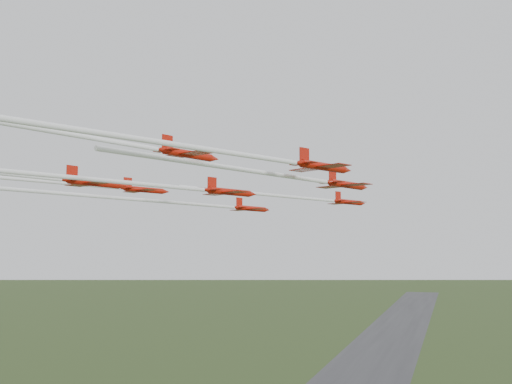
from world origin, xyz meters
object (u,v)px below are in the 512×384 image
(jet_row2_left, at_px, (194,204))
(jet_row3_right, at_px, (242,154))
(jet_lead, at_px, (313,199))
(jet_row3_left, at_px, (87,185))
(jet_row2_right, at_px, (302,178))
(jet_row3_mid, at_px, (140,184))
(jet_row4_left, at_px, (21,175))
(jet_row4_right, at_px, (130,144))

(jet_row2_left, distance_m, jet_row3_right, 31.34)
(jet_lead, distance_m, jet_row3_left, 41.75)
(jet_row2_right, height_order, jet_row3_mid, jet_row2_right)
(jet_lead, xyz_separation_m, jet_row3_right, (0.99, -42.11, 1.76))
(jet_row2_right, height_order, jet_row4_left, jet_row2_right)
(jet_row3_right, relative_size, jet_row4_right, 1.37)
(jet_row4_right, bearing_deg, jet_row3_left, 153.81)
(jet_lead, xyz_separation_m, jet_row2_left, (-17.14, -16.80, -1.84))
(jet_row2_left, distance_m, jet_row4_right, 34.99)
(jet_row2_right, distance_m, jet_row3_mid, 23.38)
(jet_lead, relative_size, jet_row4_left, 0.84)
(jet_lead, height_order, jet_row4_right, jet_row4_right)
(jet_row3_right, bearing_deg, jet_row3_mid, -171.81)
(jet_row3_mid, distance_m, jet_row4_left, 16.50)
(jet_row2_right, relative_size, jet_row3_right, 0.89)
(jet_row3_left, distance_m, jet_row3_mid, 24.55)
(jet_lead, relative_size, jet_row3_left, 0.92)
(jet_lead, bearing_deg, jet_row3_left, -121.95)
(jet_row3_left, relative_size, jet_row3_right, 0.86)
(jet_lead, distance_m, jet_row4_right, 51.54)
(jet_row2_left, relative_size, jet_row4_right, 1.34)
(jet_lead, height_order, jet_row4_left, jet_row4_left)
(jet_row4_right, bearing_deg, jet_lead, 101.45)
(jet_row3_mid, distance_m, jet_row4_right, 17.03)
(jet_row2_left, bearing_deg, jet_lead, 67.34)
(jet_lead, bearing_deg, jet_row4_right, -72.15)
(jet_row3_mid, height_order, jet_row4_left, jet_row4_left)
(jet_row2_right, height_order, jet_row3_right, jet_row3_right)
(jet_row3_mid, bearing_deg, jet_row2_left, 118.56)
(jet_row3_mid, distance_m, jet_row3_right, 18.99)
(jet_row4_left, relative_size, jet_row4_right, 1.28)
(jet_lead, xyz_separation_m, jet_row3_mid, (-16.70, -35.55, -0.42))
(jet_row3_mid, relative_size, jet_row3_right, 1.07)
(jet_lead, bearing_deg, jet_row3_mid, -86.96)
(jet_row3_right, bearing_deg, jet_row2_right, 108.17)
(jet_row4_left, xyz_separation_m, jet_row4_right, (22.60, -8.65, 1.42))
(jet_row4_left, bearing_deg, jet_row3_right, 20.51)
(jet_row3_left, xyz_separation_m, jet_row3_right, (37.17, -21.35, -0.00))
(jet_row2_right, bearing_deg, jet_lead, 123.72)
(jet_row3_left, height_order, jet_row3_mid, jet_row3_left)
(jet_row2_left, relative_size, jet_row4_left, 1.04)
(jet_row3_left, xyz_separation_m, jet_row4_left, (4.33, -21.25, -1.09))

